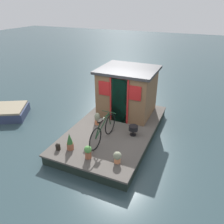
# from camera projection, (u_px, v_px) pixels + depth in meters

# --- Properties ---
(ground_plane) EXTENTS (60.00, 60.00, 0.00)m
(ground_plane) POSITION_uv_depth(u_px,v_px,m) (114.00, 135.00, 8.17)
(ground_plane) COLOR #2D4247
(houseboat_deck) EXTENTS (4.83, 2.80, 0.37)m
(houseboat_deck) POSITION_uv_depth(u_px,v_px,m) (114.00, 131.00, 8.09)
(houseboat_deck) COLOR #4C4742
(houseboat_deck) RESTS_ON ground_plane
(houseboat_cabin) EXTENTS (1.93, 2.16, 1.83)m
(houseboat_cabin) POSITION_uv_depth(u_px,v_px,m) (127.00, 91.00, 8.65)
(houseboat_cabin) COLOR brown
(houseboat_cabin) RESTS_ON houseboat_deck
(bicycle) EXTENTS (1.73, 0.50, 0.87)m
(bicycle) POSITION_uv_depth(u_px,v_px,m) (103.00, 130.00, 7.05)
(bicycle) COLOR black
(bicycle) RESTS_ON houseboat_deck
(potted_plant_rosemary) EXTENTS (0.22, 0.22, 0.41)m
(potted_plant_rosemary) POSITION_uv_depth(u_px,v_px,m) (88.00, 152.00, 6.34)
(potted_plant_rosemary) COLOR #935138
(potted_plant_rosemary) RESTS_ON houseboat_deck
(potted_plant_succulent) EXTENTS (0.21, 0.21, 0.56)m
(potted_plant_succulent) POSITION_uv_depth(u_px,v_px,m) (70.00, 142.00, 6.69)
(potted_plant_succulent) COLOR #935138
(potted_plant_succulent) RESTS_ON houseboat_deck
(potted_plant_fern) EXTENTS (0.23, 0.23, 0.35)m
(potted_plant_fern) POSITION_uv_depth(u_px,v_px,m) (117.00, 157.00, 6.17)
(potted_plant_fern) COLOR #C6754C
(potted_plant_fern) RESTS_ON houseboat_deck
(potted_plant_ivy) EXTENTS (0.21, 0.21, 0.47)m
(potted_plant_ivy) POSITION_uv_depth(u_px,v_px,m) (97.00, 119.00, 8.09)
(potted_plant_ivy) COLOR #B2603D
(potted_plant_ivy) RESTS_ON houseboat_deck
(charcoal_grill) EXTENTS (0.31, 0.31, 0.35)m
(charcoal_grill) POSITION_uv_depth(u_px,v_px,m) (133.00, 128.00, 7.42)
(charcoal_grill) COLOR black
(charcoal_grill) RESTS_ON houseboat_deck
(mooring_bollard) EXTENTS (0.15, 0.15, 0.22)m
(mooring_bollard) POSITION_uv_depth(u_px,v_px,m) (58.00, 146.00, 6.75)
(mooring_bollard) COLOR black
(mooring_bollard) RESTS_ON houseboat_deck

